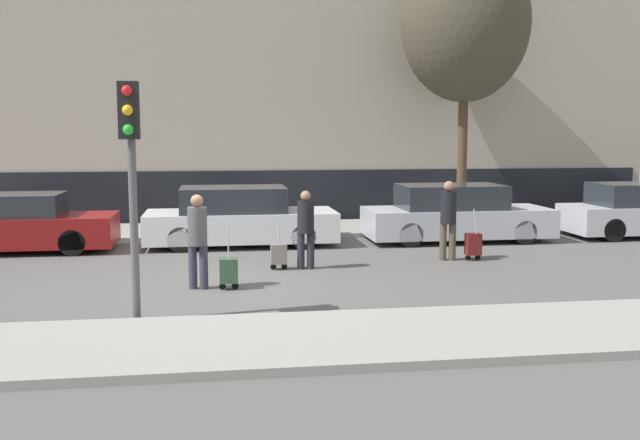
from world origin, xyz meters
The scene contains 15 objects.
ground_plane centered at (0.00, 0.00, 0.00)m, with size 80.00×80.00×0.00m, color #565451.
sidewalk_near centered at (0.00, -3.75, 0.06)m, with size 28.00×2.50×0.12m.
sidewalk_far centered at (0.00, 7.00, 0.06)m, with size 28.00×3.00×0.12m.
building_facade centered at (0.00, 10.49, 5.22)m, with size 28.00×2.65×10.47m.
parked_car_0 centered at (-4.71, 4.49, 0.64)m, with size 4.50×1.73×1.36m.
parked_car_1 centered at (0.50, 4.68, 0.67)m, with size 4.63×1.88×1.44m.
parked_car_2 centered at (5.99, 4.60, 0.67)m, with size 4.69×1.84×1.44m.
pedestrian_left centered at (-0.40, -0.15, 0.95)m, with size 0.34×0.34×1.68m.
trolley_left centered at (0.13, -0.29, 0.33)m, with size 0.34×0.29×1.09m.
pedestrian_center centered at (1.73, 1.40, 0.90)m, with size 0.35×0.34×1.60m.
trolley_center centered at (1.18, 1.42, 0.32)m, with size 0.34×0.29×1.06m.
pedestrian_right centered at (4.91, 1.95, 0.98)m, with size 0.35×0.34×1.72m.
trolley_right centered at (5.45, 1.84, 0.35)m, with size 0.34×0.29×1.13m.
traffic_light centered at (-1.26, -2.36, 2.48)m, with size 0.28×0.47×3.47m.
bare_tree_near_crossing centered at (7.09, 7.23, 5.84)m, with size 3.66×3.66×7.98m.
Camera 1 is at (-0.10, -12.76, 2.76)m, focal length 40.00 mm.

